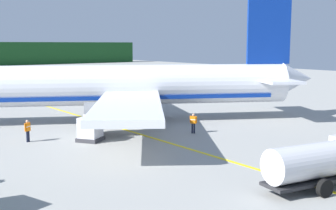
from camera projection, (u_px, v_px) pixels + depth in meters
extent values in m
cylinder|color=silver|center=(101.00, 85.00, 40.79)|extent=(33.52, 20.37, 3.80)
cone|color=silver|center=(296.00, 78.00, 43.69)|extent=(4.35, 4.36, 3.23)
cube|color=silver|center=(129.00, 105.00, 32.24)|extent=(12.97, 15.93, 0.50)
cylinder|color=slate|center=(104.00, 115.00, 34.81)|extent=(3.86, 3.45, 2.20)
cube|color=silver|center=(119.00, 83.00, 50.13)|extent=(10.49, 16.63, 0.50)
cylinder|color=slate|center=(104.00, 97.00, 47.34)|extent=(3.86, 3.45, 2.20)
cube|color=navy|center=(269.00, 31.00, 42.56)|extent=(4.05, 2.40, 6.50)
cube|color=silver|center=(267.00, 79.00, 43.23)|extent=(7.74, 10.68, 0.24)
cube|color=navy|center=(102.00, 96.00, 40.93)|extent=(30.26, 18.50, 0.36)
cylinder|color=black|center=(119.00, 120.00, 38.88)|extent=(1.13, 0.83, 1.10)
cylinder|color=gray|center=(119.00, 111.00, 38.77)|extent=(0.20, 0.20, 0.50)
cylinder|color=black|center=(117.00, 111.00, 43.97)|extent=(1.13, 0.83, 1.10)
cylinder|color=gray|center=(117.00, 104.00, 43.86)|extent=(0.20, 0.20, 0.50)
cylinder|color=silver|center=(309.00, 162.00, 21.61)|extent=(4.98, 2.61, 1.80)
cube|color=#262628|center=(321.00, 178.00, 22.15)|extent=(6.95, 2.72, 0.16)
cylinder|color=black|center=(335.00, 168.00, 24.10)|extent=(0.94, 0.44, 0.90)
cylinder|color=black|center=(293.00, 176.00, 22.73)|extent=(0.94, 0.44, 0.90)
cylinder|color=black|center=(325.00, 188.00, 20.78)|extent=(0.94, 0.44, 0.90)
cube|color=#333338|center=(90.00, 139.00, 32.95)|extent=(2.33, 2.33, 0.30)
cube|color=silver|center=(90.00, 127.00, 32.82)|extent=(2.05, 2.05, 1.54)
cube|color=silver|center=(93.00, 118.00, 33.22)|extent=(1.34, 1.58, 0.55)
cylinder|color=#191E33|center=(27.00, 137.00, 32.54)|extent=(0.14, 0.14, 0.84)
cylinder|color=#191E33|center=(29.00, 136.00, 32.70)|extent=(0.14, 0.14, 0.84)
cube|color=orange|center=(27.00, 127.00, 32.52)|extent=(0.49, 0.42, 0.63)
cube|color=silver|center=(27.00, 127.00, 32.51)|extent=(0.50, 0.43, 0.06)
sphere|color=tan|center=(27.00, 121.00, 32.46)|extent=(0.23, 0.23, 0.23)
cylinder|color=orange|center=(25.00, 127.00, 32.26)|extent=(0.09, 0.09, 0.60)
cylinder|color=orange|center=(30.00, 126.00, 32.76)|extent=(0.09, 0.09, 0.60)
cylinder|color=#191E33|center=(194.00, 128.00, 35.76)|extent=(0.14, 0.14, 0.82)
cylinder|color=#191E33|center=(192.00, 128.00, 35.83)|extent=(0.14, 0.14, 0.82)
cube|color=orange|center=(193.00, 120.00, 35.70)|extent=(0.41, 0.49, 0.62)
cube|color=silver|center=(193.00, 119.00, 35.69)|extent=(0.43, 0.50, 0.06)
sphere|color=tan|center=(193.00, 115.00, 35.64)|extent=(0.22, 0.22, 0.22)
cylinder|color=orange|center=(196.00, 120.00, 35.59)|extent=(0.09, 0.09, 0.59)
cylinder|color=orange|center=(190.00, 119.00, 35.79)|extent=(0.09, 0.09, 0.59)
cube|color=yellow|center=(127.00, 130.00, 37.12)|extent=(0.30, 60.00, 0.01)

